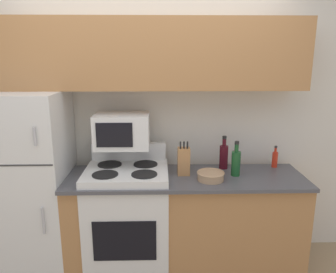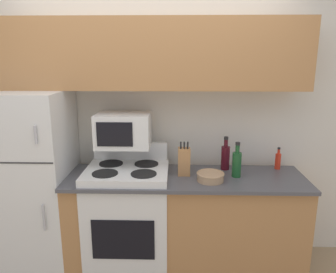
{
  "view_description": "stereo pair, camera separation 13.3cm",
  "coord_description": "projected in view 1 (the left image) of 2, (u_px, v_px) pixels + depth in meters",
  "views": [
    {
      "loc": [
        0.11,
        -2.34,
        1.89
      ],
      "look_at": [
        0.18,
        0.26,
        1.24
      ],
      "focal_mm": 35.0,
      "sensor_mm": 36.0,
      "label": 1
    },
    {
      "loc": [
        0.25,
        -2.34,
        1.89
      ],
      "look_at": [
        0.18,
        0.26,
        1.24
      ],
      "focal_mm": 35.0,
      "sensor_mm": 36.0,
      "label": 2
    }
  ],
  "objects": [
    {
      "name": "lower_cabinets",
      "position": [
        185.0,
        223.0,
        2.9
      ],
      "size": [
        2.01,
        0.61,
        0.89
      ],
      "color": "#B27A47",
      "rests_on": "ground_plane"
    },
    {
      "name": "stove",
      "position": [
        128.0,
        219.0,
        2.86
      ],
      "size": [
        0.7,
        0.59,
        1.12
      ],
      "color": "white",
      "rests_on": "ground_plane"
    },
    {
      "name": "bottle_hot_sauce",
      "position": [
        275.0,
        159.0,
        2.98
      ],
      "size": [
        0.05,
        0.05,
        0.2
      ],
      "color": "red",
      "rests_on": "lower_cabinets"
    },
    {
      "name": "bowl",
      "position": [
        211.0,
        176.0,
        2.68
      ],
      "size": [
        0.23,
        0.23,
        0.07
      ],
      "color": "tan",
      "rests_on": "lower_cabinets"
    },
    {
      "name": "bottle_wine_red",
      "position": [
        224.0,
        156.0,
        2.94
      ],
      "size": [
        0.08,
        0.08,
        0.3
      ],
      "color": "#470F19",
      "rests_on": "lower_cabinets"
    },
    {
      "name": "knife_block",
      "position": [
        184.0,
        161.0,
        2.79
      ],
      "size": [
        0.1,
        0.1,
        0.29
      ],
      "color": "#B27A47",
      "rests_on": "lower_cabinets"
    },
    {
      "name": "wall_back",
      "position": [
        148.0,
        123.0,
        3.07
      ],
      "size": [
        8.0,
        0.05,
        2.55
      ],
      "color": "silver",
      "rests_on": "ground_plane"
    },
    {
      "name": "upper_cabinets",
      "position": [
        146.0,
        54.0,
        2.73
      ],
      "size": [
        2.67,
        0.35,
        0.58
      ],
      "color": "#B27A47",
      "rests_on": "refrigerator"
    },
    {
      "name": "refrigerator",
      "position": [
        31.0,
        185.0,
        2.81
      ],
      "size": [
        0.65,
        0.67,
        1.61
      ],
      "color": "white",
      "rests_on": "ground_plane"
    },
    {
      "name": "microwave",
      "position": [
        122.0,
        131.0,
        2.79
      ],
      "size": [
        0.46,
        0.33,
        0.29
      ],
      "color": "white",
      "rests_on": "stove"
    },
    {
      "name": "bottle_wine_green",
      "position": [
        236.0,
        162.0,
        2.76
      ],
      "size": [
        0.08,
        0.08,
        0.3
      ],
      "color": "#194C23",
      "rests_on": "lower_cabinets"
    }
  ]
}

